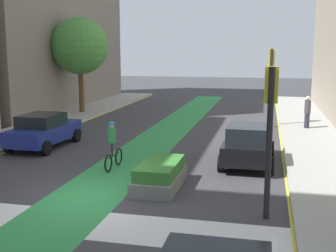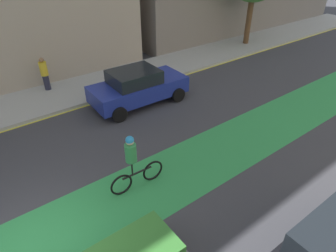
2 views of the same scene
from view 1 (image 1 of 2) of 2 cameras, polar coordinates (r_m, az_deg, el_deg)
name	(u,v)px [view 1 (image 1 of 2)]	position (r m, az deg, el deg)	size (l,w,h in m)	color
ground_plane	(90,197)	(13.82, -10.17, -9.12)	(120.00, 120.00, 0.00)	#38383D
bike_lane_paint	(86,197)	(13.87, -10.68, -9.05)	(2.40, 60.00, 0.01)	#2D8C47
crosswalk_band	(60,221)	(12.12, -13.92, -12.02)	(12.00, 1.80, 0.01)	silver
curb_stripe_right	(292,213)	(12.83, 15.85, -10.85)	(0.16, 60.00, 0.01)	yellow
traffic_signal_near_right	(270,113)	(11.70, 13.22, 1.68)	(0.35, 0.52, 4.05)	black
traffic_signal_far_right	(271,73)	(25.88, 13.30, 6.76)	(0.35, 0.52, 4.52)	black
car_blue_left_far	(44,130)	(20.98, -15.93, -0.53)	(2.10, 4.24, 1.57)	navy
car_black_right_far	(248,144)	(17.55, 10.45, -2.31)	(2.06, 4.22, 1.57)	black
cyclist_in_lane	(112,144)	(16.54, -7.27, -2.37)	(0.32, 1.73, 1.86)	black
pedestrian_sidewalk_right_a	(307,112)	(25.48, 17.75, 1.80)	(0.34, 0.34, 1.80)	#262638
street_tree_near	(80,46)	(31.16, -11.45, 10.20)	(3.91, 3.91, 6.54)	brown
median_planter	(160,175)	(14.44, -1.06, -6.44)	(1.32, 2.76, 0.85)	slate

